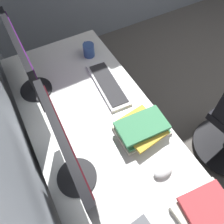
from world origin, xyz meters
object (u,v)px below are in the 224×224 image
drawer_pedestal (95,150)px  keyboard_main (108,84)px  monitor_secondary (25,62)px  book_stack_far (142,128)px  book_stack_near (207,211)px  monitor_primary (69,156)px  mouse_main (163,171)px  coffee_mug (89,50)px

drawer_pedestal → keyboard_main: keyboard_main is taller
monitor_secondary → drawer_pedestal: bearing=-153.6°
book_stack_far → drawer_pedestal: bearing=50.1°
book_stack_near → monitor_primary: bearing=46.4°
monitor_primary → book_stack_near: size_ratio=1.89×
keyboard_main → mouse_main: size_ratio=4.12×
monitor_primary → coffee_mug: (0.78, -0.44, -0.22)m
drawer_pedestal → coffee_mug: 0.72m
mouse_main → coffee_mug: 0.97m
keyboard_main → coffee_mug: coffee_mug is taller
book_stack_near → book_stack_far: (0.50, 0.03, 0.01)m
keyboard_main → book_stack_far: (-0.40, -0.00, 0.03)m
monitor_primary → book_stack_near: 0.67m
monitor_primary → book_stack_near: monitor_primary is taller
monitor_primary → coffee_mug: size_ratio=4.38×
coffee_mug → mouse_main: bearing=177.2°
book_stack_near → book_stack_far: bearing=3.4°
book_stack_far → book_stack_near: bearing=-176.6°
monitor_secondary → mouse_main: 0.95m
keyboard_main → mouse_main: (-0.65, 0.03, 0.01)m
monitor_primary → book_stack_far: monitor_primary is taller
monitor_primary → mouse_main: monitor_primary is taller
monitor_secondary → mouse_main: size_ratio=5.38×
book_stack_far → monitor_secondary: bearing=36.0°
keyboard_main → book_stack_near: book_stack_near is taller
monitor_primary → book_stack_far: (0.07, -0.42, -0.23)m
monitor_secondary → book_stack_far: monitor_secondary is taller
book_stack_near → coffee_mug: (1.21, 0.01, 0.02)m
drawer_pedestal → book_stack_far: 0.52m
drawer_pedestal → coffee_mug: size_ratio=5.84×
drawer_pedestal → monitor_primary: (-0.26, 0.19, 0.65)m
drawer_pedestal → monitor_primary: monitor_primary is taller
coffee_mug → book_stack_far: bearing=178.9°
keyboard_main → book_stack_near: 0.89m
mouse_main → monitor_secondary: bearing=25.1°
drawer_pedestal → book_stack_near: (-0.69, -0.26, 0.41)m
book_stack_far → coffee_mug: size_ratio=2.45×
mouse_main → drawer_pedestal: bearing=23.9°
drawer_pedestal → monitor_secondary: monitor_secondary is taller
monitor_primary → book_stack_far: 0.48m
drawer_pedestal → book_stack_far: bearing=-129.9°
monitor_primary → drawer_pedestal: bearing=-36.9°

